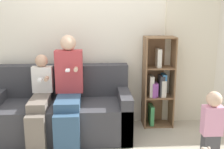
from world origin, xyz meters
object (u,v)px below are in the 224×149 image
object	(u,v)px
adult_seated	(68,88)
toddler_standing	(212,123)
couch	(62,112)
bookshelf	(157,84)
child_seated	(39,100)

from	to	relation	value
adult_seated	toddler_standing	xyz separation A→B (m)	(1.67, -0.57, -0.28)
couch	bookshelf	size ratio (longest dim) A/B	1.40
toddler_standing	child_seated	bearing A→B (deg)	165.80
adult_seated	child_seated	world-z (taller)	adult_seated
couch	adult_seated	bearing A→B (deg)	-48.72
couch	toddler_standing	distance (m)	1.91
adult_seated	toddler_standing	distance (m)	1.78
adult_seated	bookshelf	distance (m)	1.31
couch	child_seated	bearing A→B (deg)	-143.71
adult_seated	bookshelf	size ratio (longest dim) A/B	1.04
child_seated	bookshelf	distance (m)	1.67
adult_seated	toddler_standing	size ratio (longest dim) A/B	1.71
child_seated	bookshelf	xyz separation A→B (m)	(1.60, 0.46, 0.06)
couch	toddler_standing	world-z (taller)	couch
couch	bookshelf	world-z (taller)	bookshelf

